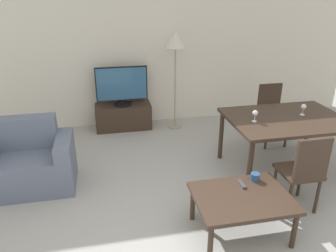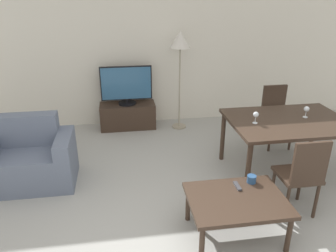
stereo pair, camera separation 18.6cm
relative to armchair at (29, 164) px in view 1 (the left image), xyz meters
The scene contains 13 objects.
wall_back 2.69m from the armchair, 47.73° to the left, with size 7.63×0.06×2.70m.
armchair is the anchor object (origin of this frame).
tv_stand 2.00m from the armchair, 51.60° to the left, with size 0.93×0.40×0.43m.
tv 2.05m from the armchair, 51.55° to the left, with size 0.85×0.30×0.65m.
coffee_table 2.52m from the armchair, 30.82° to the right, with size 0.92×0.69×0.43m.
dining_table 3.20m from the armchair, ahead, with size 1.47×1.05×0.74m.
dining_chair_near 3.12m from the armchair, 20.37° to the right, with size 0.40×0.40×0.91m.
dining_chair_far 3.49m from the armchair, ahead, with size 0.40×0.40×0.91m.
floor_lamp 2.78m from the armchair, 34.23° to the left, with size 0.33×0.33×1.63m.
remote_primary 2.49m from the armchair, 26.44° to the right, with size 0.04×0.15×0.02m.
cup_white_near 2.62m from the armchair, 23.69° to the right, with size 0.09×0.09×0.08m.
wine_glass_left 2.78m from the armchair, ahead, with size 0.07×0.07×0.15m.
wine_glass_center 3.46m from the armchair, ahead, with size 0.07×0.07×0.15m.
Camera 1 is at (-0.72, -1.89, 2.26)m, focal length 35.00 mm.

